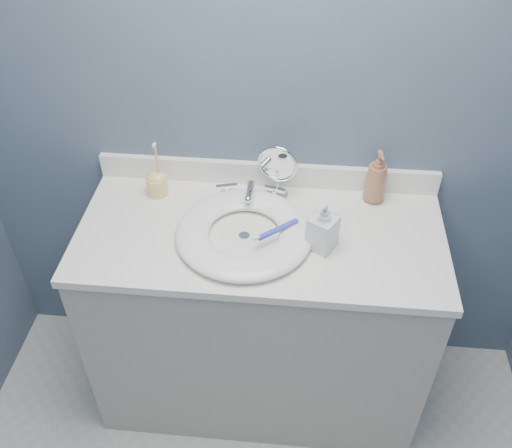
# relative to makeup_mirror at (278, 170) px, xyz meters

# --- Properties ---
(back_wall) EXTENTS (2.20, 0.02, 2.40)m
(back_wall) POSITION_rel_makeup_mirror_xyz_m (-0.04, 0.08, 0.21)
(back_wall) COLOR #495A6E
(back_wall) RESTS_ON ground
(vanity_cabinet) EXTENTS (1.20, 0.55, 0.85)m
(vanity_cabinet) POSITION_rel_makeup_mirror_xyz_m (-0.04, -0.20, -0.57)
(vanity_cabinet) COLOR #ADA99E
(vanity_cabinet) RESTS_ON ground
(countertop) EXTENTS (1.22, 0.57, 0.03)m
(countertop) POSITION_rel_makeup_mirror_xyz_m (-0.04, -0.20, -0.13)
(countertop) COLOR white
(countertop) RESTS_ON vanity_cabinet
(backsplash) EXTENTS (1.22, 0.02, 0.09)m
(backsplash) POSITION_rel_makeup_mirror_xyz_m (-0.04, 0.07, -0.07)
(backsplash) COLOR white
(backsplash) RESTS_ON countertop
(basin) EXTENTS (0.45, 0.45, 0.04)m
(basin) POSITION_rel_makeup_mirror_xyz_m (-0.09, -0.23, -0.10)
(basin) COLOR white
(basin) RESTS_ON countertop
(drain) EXTENTS (0.04, 0.04, 0.01)m
(drain) POSITION_rel_makeup_mirror_xyz_m (-0.09, -0.23, -0.11)
(drain) COLOR silver
(drain) RESTS_ON countertop
(faucet) EXTENTS (0.25, 0.13, 0.07)m
(faucet) POSITION_rel_makeup_mirror_xyz_m (-0.09, -0.03, -0.09)
(faucet) COLOR silver
(faucet) RESTS_ON countertop
(makeup_mirror) EXTENTS (0.14, 0.08, 0.21)m
(makeup_mirror) POSITION_rel_makeup_mirror_xyz_m (0.00, 0.00, 0.00)
(makeup_mirror) COLOR silver
(makeup_mirror) RESTS_ON countertop
(soap_bottle_amber) EXTENTS (0.09, 0.09, 0.20)m
(soap_bottle_amber) POSITION_rel_makeup_mirror_xyz_m (0.34, 0.01, -0.01)
(soap_bottle_amber) COLOR #9B6346
(soap_bottle_amber) RESTS_ON countertop
(soap_bottle_clear) EXTENTS (0.11, 0.11, 0.18)m
(soap_bottle_clear) POSITION_rel_makeup_mirror_xyz_m (0.16, -0.25, -0.03)
(soap_bottle_clear) COLOR silver
(soap_bottle_clear) RESTS_ON countertop
(toothbrush_holder) EXTENTS (0.07, 0.07, 0.21)m
(toothbrush_holder) POSITION_rel_makeup_mirror_xyz_m (-0.42, -0.03, -0.07)
(toothbrush_holder) COLOR #FCD67E
(toothbrush_holder) RESTS_ON countertop
(toothbrush_lying) EXTENTS (0.14, 0.12, 0.02)m
(toothbrush_lying) POSITION_rel_makeup_mirror_xyz_m (0.01, -0.23, -0.07)
(toothbrush_lying) COLOR #373CC6
(toothbrush_lying) RESTS_ON basin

